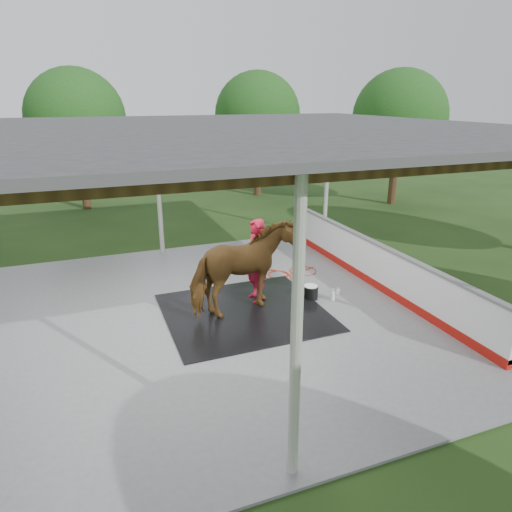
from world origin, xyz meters
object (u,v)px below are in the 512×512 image
object	(u,v)px
horse	(244,269)
wash_bucket	(311,292)
handler	(256,261)
dasher_board	(378,267)

from	to	relation	value
horse	wash_bucket	world-z (taller)	horse
handler	horse	bearing A→B (deg)	-44.62
wash_bucket	dasher_board	bearing A→B (deg)	0.54
handler	wash_bucket	xyz separation A→B (m)	(1.26, -0.39, -0.82)
dasher_board	handler	bearing A→B (deg)	173.20
horse	wash_bucket	size ratio (longest dim) A/B	6.74
dasher_board	horse	distance (m)	3.67
dasher_board	wash_bucket	distance (m)	1.93
dasher_board	wash_bucket	world-z (taller)	dasher_board
horse	handler	bearing A→B (deg)	-56.50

